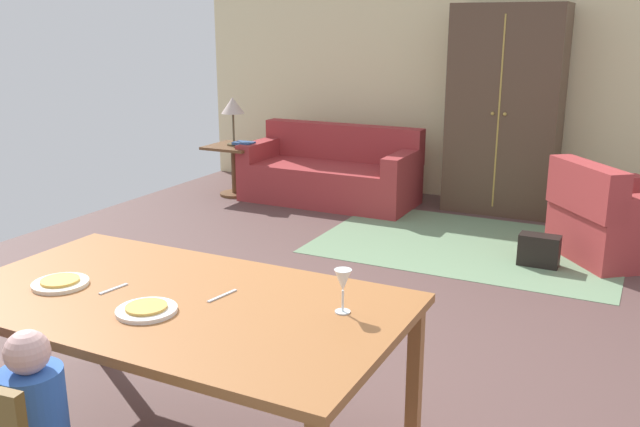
% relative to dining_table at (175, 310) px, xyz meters
% --- Properties ---
extents(ground_plane, '(7.17, 6.65, 0.02)m').
position_rel_dining_table_xyz_m(ground_plane, '(0.17, 1.92, -0.71)').
color(ground_plane, brown).
extents(back_wall, '(7.17, 0.10, 2.70)m').
position_rel_dining_table_xyz_m(back_wall, '(0.17, 5.29, 0.65)').
color(back_wall, beige).
rests_on(back_wall, ground_plane).
extents(dining_table, '(1.99, 1.09, 0.76)m').
position_rel_dining_table_xyz_m(dining_table, '(0.00, 0.00, 0.00)').
color(dining_table, '#985B2E').
rests_on(dining_table, ground_plane).
extents(plate_near_man, '(0.25, 0.25, 0.02)m').
position_rel_dining_table_xyz_m(plate_near_man, '(-0.55, -0.12, 0.07)').
color(plate_near_man, white).
rests_on(plate_near_man, dining_table).
extents(pizza_near_man, '(0.17, 0.17, 0.01)m').
position_rel_dining_table_xyz_m(pizza_near_man, '(-0.55, -0.12, 0.08)').
color(pizza_near_man, gold).
rests_on(pizza_near_man, plate_near_man).
extents(plate_near_child, '(0.25, 0.25, 0.02)m').
position_rel_dining_table_xyz_m(plate_near_child, '(0.00, -0.18, 0.07)').
color(plate_near_child, white).
rests_on(plate_near_child, dining_table).
extents(pizza_near_child, '(0.17, 0.17, 0.01)m').
position_rel_dining_table_xyz_m(pizza_near_child, '(0.00, -0.18, 0.08)').
color(pizza_near_child, gold).
rests_on(pizza_near_child, plate_near_child).
extents(wine_glass, '(0.07, 0.07, 0.19)m').
position_rel_dining_table_xyz_m(wine_glass, '(0.72, 0.18, 0.19)').
color(wine_glass, silver).
rests_on(wine_glass, dining_table).
extents(fork, '(0.04, 0.15, 0.01)m').
position_rel_dining_table_xyz_m(fork, '(-0.30, -0.05, 0.06)').
color(fork, silver).
rests_on(fork, dining_table).
extents(knife, '(0.04, 0.17, 0.01)m').
position_rel_dining_table_xyz_m(knife, '(0.18, 0.10, 0.06)').
color(knife, silver).
rests_on(knife, dining_table).
extents(area_rug, '(2.60, 1.80, 0.01)m').
position_rel_dining_table_xyz_m(area_rug, '(0.39, 3.61, -0.70)').
color(area_rug, gray).
rests_on(area_rug, ground_plane).
extents(couch, '(1.88, 0.86, 0.82)m').
position_rel_dining_table_xyz_m(couch, '(-1.39, 4.47, -0.40)').
color(couch, '#9C3032').
rests_on(couch, ground_plane).
extents(armchair, '(1.20, 1.20, 0.82)m').
position_rel_dining_table_xyz_m(armchair, '(1.54, 3.77, -0.38)').
color(armchair, '#A83536').
rests_on(armchair, ground_plane).
extents(armoire, '(1.10, 0.59, 2.10)m').
position_rel_dining_table_xyz_m(armoire, '(0.36, 4.90, 0.35)').
color(armoire, '#4F3929').
rests_on(armoire, ground_plane).
extents(side_table, '(0.56, 0.56, 0.58)m').
position_rel_dining_table_xyz_m(side_table, '(-2.49, 4.21, -0.32)').
color(side_table, brown).
rests_on(side_table, ground_plane).
extents(table_lamp, '(0.26, 0.26, 0.54)m').
position_rel_dining_table_xyz_m(table_lamp, '(-2.49, 4.21, 0.31)').
color(table_lamp, brown).
rests_on(table_lamp, side_table).
extents(book_lower, '(0.22, 0.16, 0.03)m').
position_rel_dining_table_xyz_m(book_lower, '(-2.35, 4.26, -0.11)').
color(book_lower, '#A42A29').
rests_on(book_lower, side_table).
extents(book_upper, '(0.22, 0.16, 0.03)m').
position_rel_dining_table_xyz_m(book_upper, '(-2.33, 4.17, -0.08)').
color(book_upper, '#2B4B81').
rests_on(book_upper, book_lower).
extents(handbag, '(0.32, 0.16, 0.26)m').
position_rel_dining_table_xyz_m(handbag, '(1.03, 3.31, -0.57)').
color(handbag, black).
rests_on(handbag, ground_plane).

